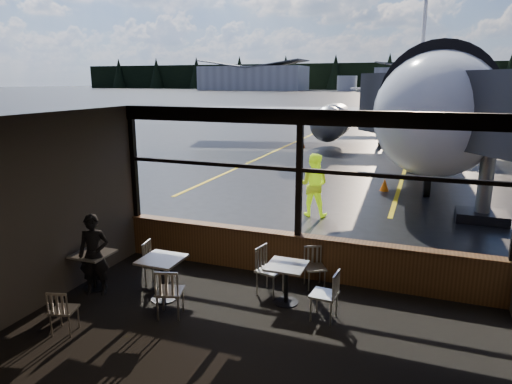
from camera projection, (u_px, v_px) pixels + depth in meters
The scene contains 31 objects.
ground_plane at pixel (421, 97), 118.78m from camera, with size 520.00×520.00×0.00m, color black.
carpet_floor at pixel (244, 352), 6.96m from camera, with size 8.00×6.00×0.01m, color black.
ceiling at pixel (242, 122), 6.13m from camera, with size 8.00×6.00×0.04m, color #38332D.
wall_left at pixel (30, 216), 7.92m from camera, with size 0.04×6.00×3.50m, color #474038.
wall_back at pixel (108, 362), 3.82m from camera, with size 8.00×0.04×3.50m, color #474038.
window_sill at pixel (297, 256), 9.58m from camera, with size 8.00×0.28×0.90m, color #58341A.
window_header at pixel (301, 117), 8.90m from camera, with size 8.00×0.18×0.30m, color black.
mullion_left at pixel (134, 163), 10.52m from camera, with size 0.12×0.12×2.60m, color black.
mullion_centre at pixel (299, 175), 9.17m from camera, with size 0.12×0.12×2.60m, color black.
window_transom at pixel (299, 170), 9.15m from camera, with size 8.00×0.10×0.08m, color black.
airliner at pixel (427, 54), 26.35m from camera, with size 30.27×36.33×11.10m, color white, non-canonical shape.
jet_bridge at pixel (474, 145), 12.92m from camera, with size 8.49×10.38×4.53m, color #272729, non-canonical shape.
cafe_table_near at pixel (286, 284), 8.42m from camera, with size 0.70×0.70×0.77m, color #A8A39A, non-canonical shape.
cafe_table_mid at pixel (163, 279), 8.57m from camera, with size 0.75×0.75×0.83m, color #9B978F, non-canonical shape.
cafe_table_left at pixel (94, 271), 9.01m from camera, with size 0.69×0.69×0.76m, color #A9A39B, non-canonical shape.
chair_near_e at pixel (324, 295), 7.83m from camera, with size 0.50×0.50×0.92m, color beige, non-canonical shape.
chair_near_w at pixel (270, 271), 8.78m from camera, with size 0.52×0.52×0.95m, color #AFAA9E, non-canonical shape.
chair_near_n at pixel (315, 268), 9.07m from camera, with size 0.45×0.45×0.83m, color #BAB4A8, non-canonical shape.
chair_mid_s at pixel (170, 292), 7.94m from camera, with size 0.51×0.51×0.93m, color #ACA79C, non-canonical shape.
chair_mid_w at pixel (157, 264), 9.16m from camera, with size 0.51×0.51×0.93m, color #B6B0A4, non-canonical shape.
chair_left_s at pixel (64, 310), 7.43m from camera, with size 0.43×0.43×0.79m, color beige, non-canonical shape.
passenger at pixel (94, 255), 8.71m from camera, with size 0.58×0.38×1.60m, color black.
ground_crew at pixel (313, 185), 13.87m from camera, with size 0.93×0.73×1.92m, color #BFF219.
cone_nose at pixel (384, 185), 17.13m from camera, with size 0.34×0.34×0.47m, color #F44007.
cone_wing at pixel (302, 144), 28.16m from camera, with size 0.36×0.36×0.50m, color #FF5D08.
hangar_left at pixel (253, 77), 195.97m from camera, with size 45.00×18.00×11.00m, color silver, non-canonical shape.
hangar_mid at pixel (426, 78), 176.68m from camera, with size 38.00×15.00×10.00m, color silver, non-canonical shape.
fuel_tank_a at pixel (347, 83), 184.70m from camera, with size 8.00×8.00×6.00m, color silver.
fuel_tank_b at pixel (372, 83), 181.28m from camera, with size 8.00×8.00×6.00m, color silver.
fuel_tank_c at pixel (398, 83), 177.85m from camera, with size 8.00×8.00×6.00m, color silver.
treeline at pixel (427, 76), 199.17m from camera, with size 360.00×3.00×12.00m, color black.
Camera 1 is at (2.35, -8.72, 4.04)m, focal length 32.00 mm.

